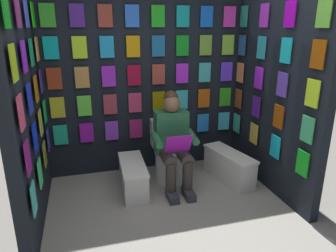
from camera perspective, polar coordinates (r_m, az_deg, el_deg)
ground_plane at (r=3.08m, az=3.71°, el=-21.00°), size 30.00×30.00×0.00m
display_wall_back at (r=4.22m, az=-4.11°, el=7.39°), size 2.70×0.14×2.32m
display_wall_left at (r=3.89m, az=18.81°, el=5.57°), size 0.14×1.77×2.32m
display_wall_right at (r=3.27m, az=-24.39°, el=2.74°), size 0.14×1.77×2.32m
toilet at (r=4.08m, az=0.12°, el=-5.25°), size 0.41×0.56×0.77m
person_reading at (r=3.78m, az=1.00°, el=-2.73°), size 0.53×0.69×1.19m
comic_longbox_near at (r=3.87m, az=-6.38°, el=-9.12°), size 0.32×0.78×0.36m
comic_longbox_far at (r=4.16m, az=11.01°, el=-7.15°), size 0.43×0.84×0.38m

